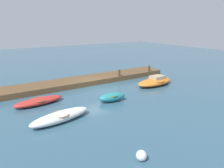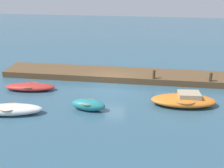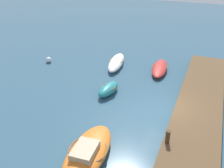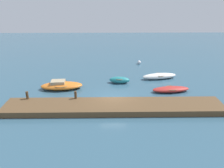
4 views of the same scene
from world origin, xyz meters
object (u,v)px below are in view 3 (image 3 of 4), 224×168
Objects in this scene: rowboat_red at (160,68)px; dinghy_teal at (108,89)px; motorboat_orange at (88,152)px; mooring_post_mid_west at (168,137)px; rowboat_white at (116,62)px; marker_buoy at (49,60)px.

dinghy_teal reaches higher than rowboat_red.
mooring_post_mid_west is at bearing -63.91° from motorboat_orange.
rowboat_white is 6.05× the size of mooring_post_mid_west.
rowboat_white is (-0.37, 4.01, 0.06)m from rowboat_red.
motorboat_orange is 4.24m from mooring_post_mid_west.
motorboat_orange is at bearing -175.46° from rowboat_white.
rowboat_red is at bearing 14.89° from mooring_post_mid_west.
marker_buoy is at bearing 39.09° from motorboat_orange.
dinghy_teal is at bearing -113.61° from marker_buoy.
dinghy_teal is (6.57, 1.65, -0.02)m from motorboat_orange.
mooring_post_mid_west is 1.39× the size of marker_buoy.
mooring_post_mid_west is at bearing -171.01° from rowboat_red.
rowboat_red is 7.72× the size of marker_buoy.
motorboat_orange is (-12.01, 1.01, 0.12)m from rowboat_red.
dinghy_teal is 8.37m from marker_buoy.
dinghy_teal reaches higher than rowboat_white.
rowboat_white is at bearing 10.35° from motorboat_orange.
dinghy_teal is 3.36× the size of mooring_post_mid_west.
mooring_post_mid_west is (-9.89, -2.63, 0.63)m from rowboat_red.
marker_buoy is at bearing 58.93° from mooring_post_mid_west.
rowboat_red is 10.25m from mooring_post_mid_west.
dinghy_teal is (-5.06, -1.35, 0.04)m from rowboat_white.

